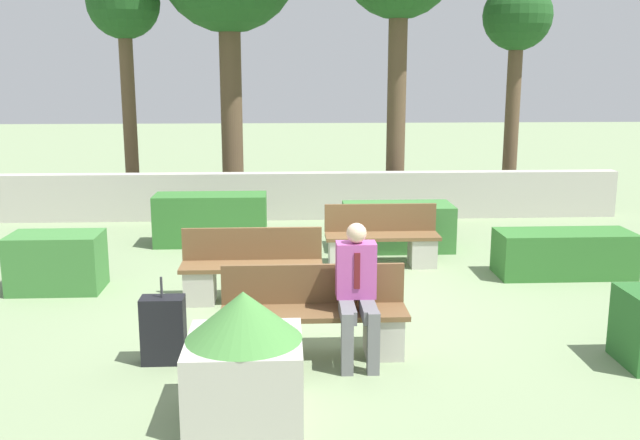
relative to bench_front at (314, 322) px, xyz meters
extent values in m
plane|color=gray|center=(0.24, 1.66, -0.33)|extent=(60.00, 60.00, 0.00)
cube|color=#B7B2A8|center=(0.24, 6.59, 0.11)|extent=(11.58, 0.30, 0.88)
cube|color=brown|center=(0.00, -0.04, 0.11)|extent=(1.82, 0.44, 0.05)
cube|color=brown|center=(0.00, 0.20, 0.33)|extent=(1.82, 0.04, 0.40)
cube|color=#B7B2A8|center=(-0.68, -0.04, -0.13)|extent=(0.36, 0.40, 0.41)
cube|color=#B7B2A8|center=(0.68, -0.04, -0.13)|extent=(0.36, 0.40, 0.41)
cube|color=brown|center=(1.10, 3.17, 0.11)|extent=(1.62, 0.44, 0.05)
cube|color=brown|center=(1.10, 3.42, 0.33)|extent=(1.62, 0.04, 0.40)
cube|color=#B7B2A8|center=(0.53, 3.17, -0.13)|extent=(0.36, 0.40, 0.41)
cube|color=#B7B2A8|center=(1.68, 3.17, -0.13)|extent=(0.36, 0.40, 0.41)
cube|color=brown|center=(-0.68, 1.68, 0.11)|extent=(1.71, 0.44, 0.05)
cube|color=brown|center=(-0.68, 1.92, 0.33)|extent=(1.71, 0.05, 0.40)
cube|color=#B7B2A8|center=(-1.30, 1.68, -0.13)|extent=(0.36, 0.40, 0.41)
cube|color=#B7B2A8|center=(-0.05, 1.68, -0.13)|extent=(0.36, 0.40, 0.41)
cube|color=slate|center=(0.30, -0.25, 0.20)|extent=(0.14, 0.46, 0.13)
cube|color=slate|center=(0.50, -0.25, 0.20)|extent=(0.14, 0.46, 0.13)
cube|color=slate|center=(0.28, -0.48, -0.04)|extent=(0.11, 0.11, 0.59)
cube|color=slate|center=(0.52, -0.48, -0.04)|extent=(0.11, 0.11, 0.59)
cube|color=#B74C9E|center=(0.40, -0.01, 0.53)|extent=(0.38, 0.22, 0.54)
sphere|color=beige|center=(0.40, -0.03, 0.90)|extent=(0.19, 0.19, 0.19)
cube|color=maroon|center=(0.40, -0.13, 0.55)|extent=(0.06, 0.01, 0.35)
cube|color=#33702D|center=(-1.46, 4.64, 0.07)|extent=(1.77, 0.65, 0.81)
cube|color=#3D7A38|center=(1.48, 4.18, 0.02)|extent=(1.68, 0.80, 0.71)
cube|color=#3D7A38|center=(-3.17, 2.26, 0.03)|extent=(1.13, 0.67, 0.73)
cube|color=#33702D|center=(3.51, 2.60, -0.03)|extent=(1.82, 0.69, 0.61)
cube|color=#B7B2A8|center=(-0.61, -1.25, 0.00)|extent=(0.92, 0.92, 0.66)
cone|color=#47843D|center=(-0.61, -1.25, 0.52)|extent=(0.93, 0.93, 0.39)
cube|color=black|center=(-1.44, -0.12, -0.01)|extent=(0.41, 0.23, 0.65)
cylinder|color=#333338|center=(-1.44, -0.12, 0.42)|extent=(0.02, 0.02, 0.20)
cylinder|color=brown|center=(-3.38, 8.00, 1.50)|extent=(0.27, 0.27, 3.66)
sphere|color=#1E4C1E|center=(-3.38, 8.00, 3.72)|extent=(1.42, 1.42, 1.42)
cylinder|color=brown|center=(-1.32, 7.87, 1.71)|extent=(0.43, 0.43, 4.08)
cylinder|color=brown|center=(1.92, 7.37, 1.76)|extent=(0.37, 0.37, 4.19)
cylinder|color=brown|center=(4.39, 7.88, 1.38)|extent=(0.29, 0.29, 3.44)
sphere|color=#1E4C1E|center=(4.39, 7.88, 3.48)|extent=(1.38, 1.38, 1.38)
camera|label=1|loc=(-0.27, -6.60, 2.41)|focal=40.00mm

